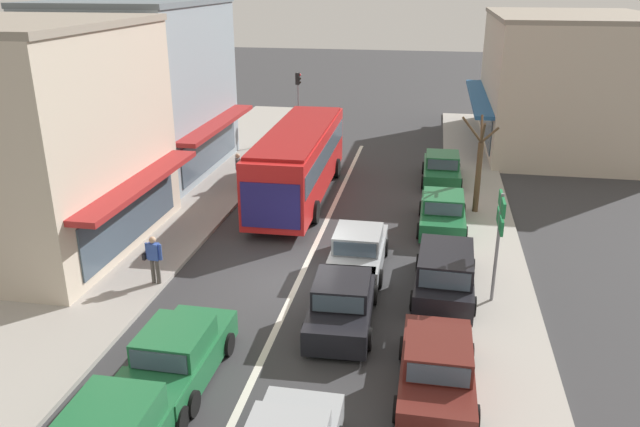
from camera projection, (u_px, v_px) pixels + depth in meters
name	position (u px, v px, depth m)	size (l,w,h in m)	color
ground_plane	(298.00, 281.00, 20.72)	(140.00, 140.00, 0.00)	#353538
lane_centre_line	(320.00, 235.00, 24.39)	(0.20, 28.00, 0.01)	silver
sidewalk_left	(176.00, 206.00, 27.34)	(5.20, 44.00, 0.14)	#A39E96
kerb_right	(480.00, 226.00, 25.17)	(2.80, 44.00, 0.12)	#A39E96
shopfront_corner_near	(24.00, 140.00, 22.11)	(8.68, 8.78, 8.15)	beige
shopfront_mid_block	(142.00, 90.00, 30.77)	(7.82, 9.48, 8.48)	#84939E
building_right_far	(564.00, 81.00, 36.23)	(9.68, 13.33, 7.56)	beige
city_bus	(299.00, 158.00, 27.87)	(2.87, 10.89, 3.23)	red
sedan_adjacent_lane_lead	(178.00, 356.00, 15.47)	(1.94, 4.22, 1.47)	#1E6638
sedan_adjacent_lane_trail	(342.00, 303.00, 17.99)	(2.01, 4.26, 1.47)	black
sedan_queue_gap_filler	(358.00, 251.00, 21.38)	(1.91, 4.21, 1.47)	#9EA3A8
parked_sedan_kerb_front	(437.00, 369.00, 14.99)	(1.91, 4.21, 1.47)	#561E19
parked_wagon_kerb_second	(445.00, 272.00, 19.66)	(2.04, 4.55, 1.58)	black
parked_sedan_kerb_third	(442.00, 213.00, 24.88)	(1.91, 4.21, 1.47)	#1E6638
parked_sedan_kerb_rear	(442.00, 169.00, 30.48)	(1.94, 4.22, 1.47)	#1E6638
traffic_light_downstreet	(298.00, 96.00, 37.03)	(0.33, 0.24, 4.20)	gray
directional_road_sign	(500.00, 223.00, 18.36)	(0.10, 1.40, 3.60)	gray
street_tree_right	(479.00, 169.00, 25.92)	(1.53, 1.76, 4.18)	brown
pedestrian_with_handbag_near	(238.00, 168.00, 29.24)	(0.45, 0.63, 1.63)	#4C4742
pedestrian_browsing_midblock	(154.00, 257.00, 19.99)	(0.65, 0.25, 1.63)	#4C4742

